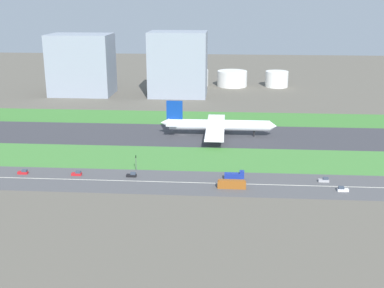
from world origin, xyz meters
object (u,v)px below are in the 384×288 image
Objects in this scene: truck_0 at (235,176)px; car_1 at (77,174)px; fuel_tank_east at (277,79)px; car_5 at (132,175)px; car_4 at (342,189)px; terminal_building at (82,65)px; bus_0 at (232,184)px; airliner at (216,125)px; fuel_tank_west at (197,78)px; fuel_tank_centre at (232,79)px; hangar_building at (178,64)px; car_2 at (324,180)px; traffic_light at (136,162)px; car_0 at (23,172)px.

truck_0 is 1.91× the size of car_1.
car_1 is (-69.03, 0.00, -0.75)m from truck_0.
fuel_tank_east is (107.26, 227.00, 5.81)m from car_1.
car_5 is 24.35m from car_1.
terminal_building reaches higher than car_4.
bus_0 is (-1.40, -10.00, 0.15)m from truck_0.
bus_0 is at bearing -83.78° from airliner.
fuel_tank_east is at bearing 73.16° from airliner.
car_5 is 227.51m from fuel_tank_west.
fuel_tank_east is at bearing 15.96° from terminal_building.
hangar_building is at bearing -133.41° from fuel_tank_centre.
car_5 is at bearing 0.00° from car_1.
terminal_building is (-109.18, 114.00, 17.38)m from airliner.
airliner is 7.74× the size of truck_0.
truck_0 is 218.60m from terminal_building.
terminal_building is 1.87× the size of fuel_tank_centre.
truck_0 is 188.35m from hangar_building.
bus_0 reaches higher than car_2.
traffic_light reaches higher than car_5.
car_4 is at bearing -5.09° from car_1.
car_5 is 241.74m from fuel_tank_east.
truck_0 is 227.06m from fuel_tank_centre.
car_2 is 230.20m from fuel_tank_centre.
fuel_tank_west is at bearing 74.60° from car_0.
fuel_tank_west is at bearing 180.00° from fuel_tank_east.
car_4 is 88.39m from car_5.
truck_0 is 0.72× the size of bus_0.
bus_0 is 46.54m from traffic_light.
car_2 is 106.73m from car_1.
airliner reaches higher than traffic_light.
hangar_building is at bearing -65.92° from car_4.
car_4 is 248.32m from fuel_tank_west.
fuel_tank_centre is (44.59, 227.00, 5.75)m from car_5.
fuel_tank_east is at bearing 80.44° from truck_0.
traffic_light is at bearing -66.73° from terminal_building.
hangar_building is (2.03, 182.00, 23.84)m from car_5.
airliner is 14.77× the size of car_2.
hangar_building is (26.38, 182.00, 23.84)m from car_1.
terminal_building reaches higher than airliner.
car_4 is 0.61× the size of traffic_light.
airliner is at bearing -82.54° from fuel_tank_west.
truck_0 is 44.68m from car_5.
car_2 is 37.71m from truck_0.
car_0 is 93.26m from truck_0.
car_4 is at bearing -55.78° from airliner.
hangar_building is at bearing 0.00° from terminal_building.
terminal_building is at bearing -58.49° from bus_0.
terminal_building is at bearing 105.38° from car_1.
truck_0 is at bearing -82.29° from fuel_tank_west.
car_4 is at bearing -11.64° from traffic_light.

